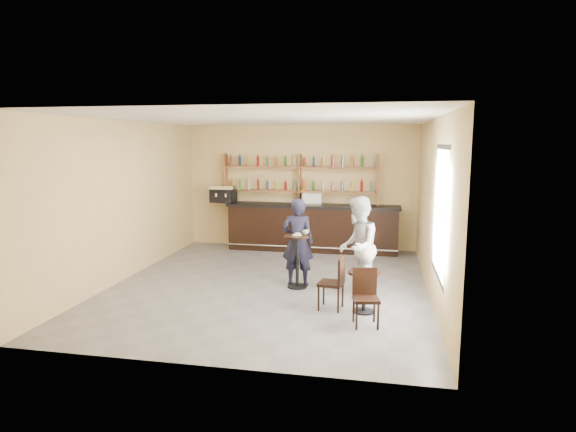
% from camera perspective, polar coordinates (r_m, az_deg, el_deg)
% --- Properties ---
extents(floor, '(7.00, 7.00, 0.00)m').
position_cam_1_polar(floor, '(9.52, -2.13, -8.16)').
color(floor, slate).
rests_on(floor, ground).
extents(ceiling, '(7.00, 7.00, 0.00)m').
position_cam_1_polar(ceiling, '(9.11, -2.24, 11.47)').
color(ceiling, white).
rests_on(ceiling, wall_back).
extents(wall_back, '(7.00, 0.00, 7.00)m').
position_cam_1_polar(wall_back, '(12.59, 1.46, 3.47)').
color(wall_back, '#D4B578').
rests_on(wall_back, floor).
extents(wall_front, '(7.00, 0.00, 7.00)m').
position_cam_1_polar(wall_front, '(5.87, -10.01, -2.95)').
color(wall_front, '#D4B578').
rests_on(wall_front, floor).
extents(wall_left, '(0.00, 7.00, 7.00)m').
position_cam_1_polar(wall_left, '(10.28, -18.70, 1.78)').
color(wall_left, '#D4B578').
rests_on(wall_left, floor).
extents(wall_right, '(0.00, 7.00, 7.00)m').
position_cam_1_polar(wall_right, '(8.98, 16.80, 0.90)').
color(wall_right, '#D4B578').
rests_on(wall_right, floor).
extents(window_pane, '(0.00, 2.00, 2.00)m').
position_cam_1_polar(window_pane, '(7.79, 17.64, 0.43)').
color(window_pane, white).
rests_on(window_pane, wall_right).
extents(window_frame, '(0.04, 1.70, 2.10)m').
position_cam_1_polar(window_frame, '(7.79, 17.60, 0.43)').
color(window_frame, black).
rests_on(window_frame, wall_right).
extents(shelf_unit, '(4.00, 0.26, 1.40)m').
position_cam_1_polar(shelf_unit, '(12.44, 1.36, 4.38)').
color(shelf_unit, brown).
rests_on(shelf_unit, wall_back).
extents(liquor_bottles, '(3.68, 0.10, 1.00)m').
position_cam_1_polar(liquor_bottles, '(12.43, 1.37, 5.16)').
color(liquor_bottles, '#8C5919').
rests_on(liquor_bottles, shelf_unit).
extents(bar_counter, '(4.39, 0.86, 1.19)m').
position_cam_1_polar(bar_counter, '(12.32, 2.93, -1.38)').
color(bar_counter, black).
rests_on(bar_counter, floor).
extents(espresso_machine, '(0.68, 0.50, 0.44)m').
position_cam_1_polar(espresso_machine, '(12.75, -7.67, 2.61)').
color(espresso_machine, black).
rests_on(espresso_machine, bar_counter).
extents(pastry_case, '(0.54, 0.45, 0.30)m').
position_cam_1_polar(pastry_case, '(12.21, 2.97, 2.06)').
color(pastry_case, silver).
rests_on(pastry_case, bar_counter).
extents(pedestal_table, '(0.58, 0.58, 1.02)m').
position_cam_1_polar(pedestal_table, '(9.23, 1.11, -5.39)').
color(pedestal_table, black).
rests_on(pedestal_table, floor).
extents(napkin, '(0.20, 0.20, 0.00)m').
position_cam_1_polar(napkin, '(9.12, 1.12, -2.26)').
color(napkin, white).
rests_on(napkin, pedestal_table).
extents(donut, '(0.14, 0.14, 0.04)m').
position_cam_1_polar(donut, '(9.10, 1.17, -2.13)').
color(donut, '#C58348').
rests_on(donut, napkin).
extents(cup_pedestal, '(0.16, 0.16, 0.10)m').
position_cam_1_polar(cup_pedestal, '(9.19, 2.09, -1.89)').
color(cup_pedestal, white).
rests_on(cup_pedestal, pedestal_table).
extents(man_main, '(0.64, 0.43, 1.71)m').
position_cam_1_polar(man_main, '(9.31, 1.14, -3.09)').
color(man_main, black).
rests_on(man_main, floor).
extents(cafe_table, '(0.56, 0.56, 0.69)m').
position_cam_1_polar(cafe_table, '(8.07, 9.00, -8.86)').
color(cafe_table, black).
rests_on(cafe_table, floor).
extents(cup_cafe, '(0.12, 0.12, 0.09)m').
position_cam_1_polar(cup_cafe, '(7.96, 9.43, -6.19)').
color(cup_cafe, white).
rests_on(cup_cafe, cafe_table).
extents(chair_west, '(0.44, 0.44, 0.90)m').
position_cam_1_polar(chair_west, '(8.12, 5.11, -7.88)').
color(chair_west, black).
rests_on(chair_west, floor).
extents(chair_south, '(0.44, 0.44, 0.87)m').
position_cam_1_polar(chair_south, '(7.47, 9.23, -9.61)').
color(chair_south, black).
rests_on(chair_south, floor).
extents(patron_second, '(0.74, 0.92, 1.82)m').
position_cam_1_polar(patron_second, '(8.73, 8.25, -3.64)').
color(patron_second, '#AAAAB0').
rests_on(patron_second, floor).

